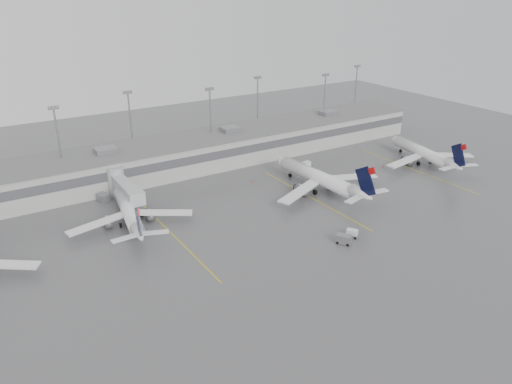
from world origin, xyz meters
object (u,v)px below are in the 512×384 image
jet_mid_right (321,178)px  jet_far_right (425,153)px  jet_mid_left (129,212)px  baggage_tug (352,234)px

jet_mid_right → jet_far_right: bearing=-3.2°
jet_mid_left → jet_far_right: bearing=4.0°
jet_mid_right → baggage_tug: bearing=-117.1°
jet_mid_left → baggage_tug: 45.72m
jet_mid_left → jet_mid_right: bearing=-0.2°
jet_far_right → jet_mid_right: bearing=-167.9°
jet_mid_left → jet_far_right: (81.54, -7.09, 0.20)m
jet_mid_left → jet_far_right: 81.85m
jet_mid_right → jet_mid_left: bearing=167.3°
jet_mid_right → jet_far_right: size_ratio=1.11×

